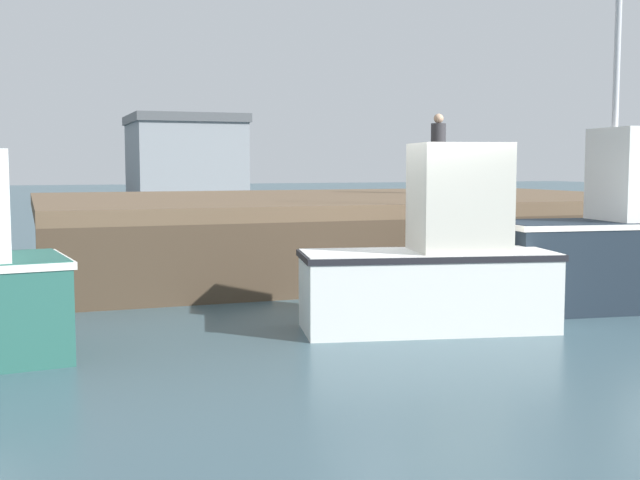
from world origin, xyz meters
The scene contains 6 objects.
ground centered at (0.00, 0.00, -0.05)m, with size 120.00×160.00×0.10m.
pier centered at (1.34, 5.92, 1.25)m, with size 12.76×8.00×1.48m.
fishing_boat_near_right centered at (-0.19, -0.42, 0.87)m, with size 3.45×1.84×2.41m.
fishing_boat_mid centered at (3.09, 0.08, 0.99)m, with size 3.61×1.78×5.36m.
dockworker centered at (3.75, 6.88, 2.40)m, with size 0.34×0.34×1.81m.
warehouse centered at (3.75, 37.97, 2.52)m, with size 6.34×6.89×5.00m.
Camera 1 is at (-5.16, -9.69, 2.14)m, focal length 45.62 mm.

